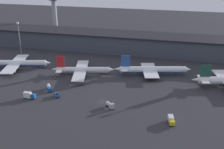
% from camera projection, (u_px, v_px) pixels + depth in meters
% --- Properties ---
extents(ground, '(600.00, 600.00, 0.00)m').
position_uv_depth(ground, '(102.00, 101.00, 145.58)').
color(ground, '#2D2D33').
extents(terminal_building, '(259.08, 25.72, 14.65)m').
position_uv_depth(terminal_building, '(132.00, 43.00, 221.70)').
color(terminal_building, '#3D424C').
rests_on(terminal_building, ground).
extents(airplane_0, '(44.84, 38.82, 11.76)m').
position_uv_depth(airplane_0, '(17.00, 63.00, 189.92)').
color(airplane_0, white).
rests_on(airplane_0, ground).
extents(airplane_1, '(40.05, 37.32, 12.31)m').
position_uv_depth(airplane_1, '(82.00, 70.00, 179.27)').
color(airplane_1, silver).
rests_on(airplane_1, ground).
extents(airplane_2, '(48.97, 27.49, 13.18)m').
position_uv_depth(airplane_2, '(152.00, 70.00, 177.87)').
color(airplane_2, white).
rests_on(airplane_2, ground).
extents(service_vehicle_0, '(3.63, 6.50, 3.11)m').
position_uv_depth(service_vehicle_0, '(171.00, 120.00, 125.57)').
color(service_vehicle_0, gold).
rests_on(service_vehicle_0, ground).
extents(service_vehicle_1, '(5.68, 7.13, 2.71)m').
position_uv_depth(service_vehicle_1, '(49.00, 88.00, 157.70)').
color(service_vehicle_1, '#195199').
rests_on(service_vehicle_1, ground).
extents(service_vehicle_2, '(4.32, 5.08, 2.61)m').
position_uv_depth(service_vehicle_2, '(57.00, 95.00, 150.19)').
color(service_vehicle_2, '#195199').
rests_on(service_vehicle_2, ground).
extents(service_vehicle_4, '(5.44, 5.58, 3.35)m').
position_uv_depth(service_vehicle_4, '(110.00, 105.00, 138.35)').
color(service_vehicle_4, '#9EA3A8').
rests_on(service_vehicle_4, ground).
extents(service_vehicle_5, '(6.35, 2.23, 3.74)m').
position_uv_depth(service_vehicle_5, '(29.00, 95.00, 147.73)').
color(service_vehicle_5, '#195199').
rests_on(service_vehicle_5, ground).
extents(lamp_post_0, '(1.80, 1.80, 25.72)m').
position_uv_depth(lamp_post_0, '(19.00, 34.00, 210.92)').
color(lamp_post_0, slate).
rests_on(lamp_post_0, ground).
extents(control_tower, '(9.00, 9.00, 39.85)m').
position_uv_depth(control_tower, '(54.00, 11.00, 268.59)').
color(control_tower, '#99999E').
rests_on(control_tower, ground).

